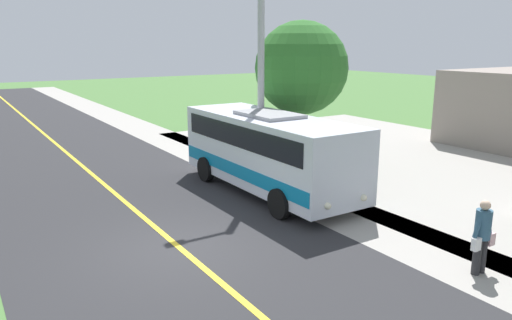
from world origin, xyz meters
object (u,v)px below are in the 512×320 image
at_px(tree_curbside, 301,68).
at_px(street_light_pole, 258,53).
at_px(shuttle_bus_front, 269,149).
at_px(pedestrian_with_bags, 482,235).

bearing_deg(tree_curbside, street_light_pole, 17.44).
bearing_deg(shuttle_bus_front, street_light_pole, -106.66).
relative_size(pedestrian_with_bags, street_light_pole, 0.20).
xyz_separation_m(shuttle_bus_front, tree_curbside, (-2.89, -2.03, 2.49)).
height_order(pedestrian_with_bags, tree_curbside, tree_curbside).
distance_m(shuttle_bus_front, pedestrian_with_bags, 7.57).
bearing_deg(street_light_pole, pedestrian_with_bags, 90.76).
height_order(shuttle_bus_front, pedestrian_with_bags, shuttle_bus_front).
xyz_separation_m(shuttle_bus_front, pedestrian_with_bags, (-0.49, 7.53, -0.60)).
bearing_deg(pedestrian_with_bags, tree_curbside, -104.10).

